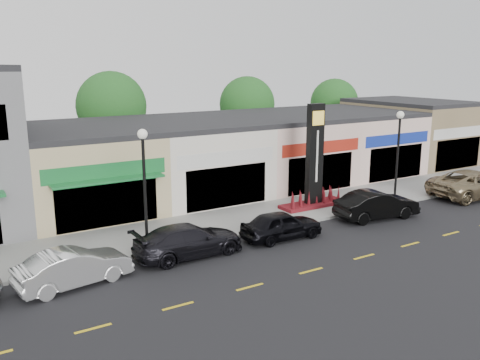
{
  "coord_description": "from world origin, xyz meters",
  "views": [
    {
      "loc": [
        -15.69,
        -18.19,
        8.37
      ],
      "look_at": [
        -2.17,
        4.0,
        2.38
      ],
      "focal_mm": 38.0,
      "sensor_mm": 36.0,
      "label": 1
    }
  ],
  "objects_px": {
    "car_black_conv": "(377,205)",
    "car_white_van": "(74,267)",
    "pylon_sign": "(314,171)",
    "car_dark_sedan": "(189,240)",
    "lamp_west_near": "(144,178)",
    "lamp_east_near": "(398,147)",
    "car_black_sedan": "(282,225)",
    "car_gold_suv": "(475,184)"
  },
  "relations": [
    {
      "from": "lamp_west_near",
      "to": "car_dark_sedan",
      "type": "xyz_separation_m",
      "value": [
        1.42,
        -1.36,
        -2.75
      ]
    },
    {
      "from": "car_gold_suv",
      "to": "lamp_west_near",
      "type": "bearing_deg",
      "value": 91.72
    },
    {
      "from": "lamp_west_near",
      "to": "pylon_sign",
      "type": "xyz_separation_m",
      "value": [
        11.0,
        1.7,
        -1.2
      ]
    },
    {
      "from": "lamp_west_near",
      "to": "car_dark_sedan",
      "type": "distance_m",
      "value": 3.38
    },
    {
      "from": "car_black_sedan",
      "to": "car_black_conv",
      "type": "height_order",
      "value": "car_black_conv"
    },
    {
      "from": "car_white_van",
      "to": "car_dark_sedan",
      "type": "bearing_deg",
      "value": -94.34
    },
    {
      "from": "car_black_conv",
      "to": "lamp_west_near",
      "type": "bearing_deg",
      "value": 90.19
    },
    {
      "from": "lamp_east_near",
      "to": "car_black_conv",
      "type": "height_order",
      "value": "lamp_east_near"
    },
    {
      "from": "lamp_east_near",
      "to": "car_black_sedan",
      "type": "bearing_deg",
      "value": -170.38
    },
    {
      "from": "car_white_van",
      "to": "car_dark_sedan",
      "type": "distance_m",
      "value": 5.11
    },
    {
      "from": "car_black_conv",
      "to": "pylon_sign",
      "type": "bearing_deg",
      "value": 34.4
    },
    {
      "from": "car_gold_suv",
      "to": "car_white_van",
      "type": "bearing_deg",
      "value": 96.43
    },
    {
      "from": "lamp_east_near",
      "to": "car_dark_sedan",
      "type": "relative_size",
      "value": 1.09
    },
    {
      "from": "lamp_west_near",
      "to": "car_gold_suv",
      "type": "xyz_separation_m",
      "value": [
        21.5,
        -1.59,
        -2.61
      ]
    },
    {
      "from": "car_white_van",
      "to": "pylon_sign",
      "type": "bearing_deg",
      "value": -85.89
    },
    {
      "from": "car_white_van",
      "to": "car_black_sedan",
      "type": "bearing_deg",
      "value": -98.41
    },
    {
      "from": "car_white_van",
      "to": "car_black_sedan",
      "type": "distance_m",
      "value": 9.94
    },
    {
      "from": "lamp_west_near",
      "to": "car_dark_sedan",
      "type": "relative_size",
      "value": 1.09
    },
    {
      "from": "pylon_sign",
      "to": "car_black_conv",
      "type": "bearing_deg",
      "value": -63.35
    },
    {
      "from": "car_black_conv",
      "to": "car_white_van",
      "type": "bearing_deg",
      "value": 98.16
    },
    {
      "from": "lamp_east_near",
      "to": "car_black_conv",
      "type": "distance_m",
      "value": 4.58
    },
    {
      "from": "car_black_conv",
      "to": "car_gold_suv",
      "type": "bearing_deg",
      "value": -81.62
    },
    {
      "from": "pylon_sign",
      "to": "car_white_van",
      "type": "xyz_separation_m",
      "value": [
        -14.67,
        -3.5,
        -1.55
      ]
    },
    {
      "from": "lamp_west_near",
      "to": "car_white_van",
      "type": "distance_m",
      "value": 4.93
    },
    {
      "from": "pylon_sign",
      "to": "car_dark_sedan",
      "type": "relative_size",
      "value": 1.2
    },
    {
      "from": "lamp_west_near",
      "to": "car_dark_sedan",
      "type": "bearing_deg",
      "value": -43.71
    },
    {
      "from": "lamp_west_near",
      "to": "car_black_conv",
      "type": "height_order",
      "value": "lamp_west_near"
    },
    {
      "from": "lamp_west_near",
      "to": "car_white_van",
      "type": "bearing_deg",
      "value": -153.81
    },
    {
      "from": "car_black_sedan",
      "to": "car_gold_suv",
      "type": "bearing_deg",
      "value": -87.93
    },
    {
      "from": "lamp_west_near",
      "to": "car_black_sedan",
      "type": "bearing_deg",
      "value": -14.71
    },
    {
      "from": "car_black_sedan",
      "to": "car_black_conv",
      "type": "xyz_separation_m",
      "value": [
        6.42,
        -0.04,
        0.08
      ]
    },
    {
      "from": "pylon_sign",
      "to": "car_gold_suv",
      "type": "bearing_deg",
      "value": -17.36
    },
    {
      "from": "lamp_east_near",
      "to": "pylon_sign",
      "type": "distance_m",
      "value": 5.42
    },
    {
      "from": "lamp_east_near",
      "to": "pylon_sign",
      "type": "height_order",
      "value": "pylon_sign"
    },
    {
      "from": "car_white_van",
      "to": "car_dark_sedan",
      "type": "relative_size",
      "value": 0.88
    },
    {
      "from": "pylon_sign",
      "to": "car_black_sedan",
      "type": "height_order",
      "value": "pylon_sign"
    },
    {
      "from": "car_white_van",
      "to": "car_black_conv",
      "type": "xyz_separation_m",
      "value": [
        16.36,
        0.12,
        0.06
      ]
    },
    {
      "from": "pylon_sign",
      "to": "car_black_conv",
      "type": "xyz_separation_m",
      "value": [
        1.7,
        -3.38,
        -1.49
      ]
    },
    {
      "from": "lamp_west_near",
      "to": "pylon_sign",
      "type": "distance_m",
      "value": 11.19
    },
    {
      "from": "car_dark_sedan",
      "to": "lamp_east_near",
      "type": "bearing_deg",
      "value": -85.81
    },
    {
      "from": "lamp_east_near",
      "to": "car_dark_sedan",
      "type": "distance_m",
      "value": 14.9
    },
    {
      "from": "car_dark_sedan",
      "to": "car_black_conv",
      "type": "xyz_separation_m",
      "value": [
        11.27,
        -0.32,
        0.06
      ]
    }
  ]
}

